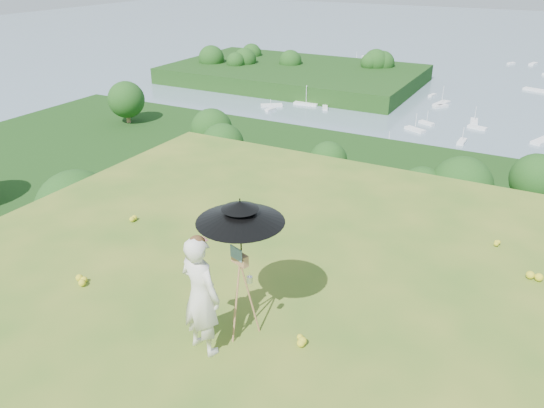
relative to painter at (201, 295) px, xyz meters
The scene contains 12 objects.
ground 1.57m from the painter, 40.55° to the left, with size 14.00×14.00×0.00m, color #3A6C1F.
forest_slope 46.67m from the painter, 88.42° to the left, with size 140.00×56.00×22.00m, color #12370F.
shoreline_tier 84.34m from the painter, 89.25° to the left, with size 170.00×28.00×8.00m, color slate.
peninsula 175.09m from the painter, 115.40° to the left, with size 90.00×60.00×12.00m, color #12370F, non-canonical shape.
slope_trees 39.22m from the painter, 88.42° to the left, with size 110.00×50.00×6.00m, color #194916, non-canonical shape.
harbor_town 81.71m from the painter, 89.25° to the left, with size 110.00×22.00×5.00m, color white, non-canonical shape.
moored_boats 165.89m from the painter, 94.07° to the left, with size 140.00×140.00×0.70m, color white, non-canonical shape.
wildflowers 1.69m from the painter, 47.93° to the left, with size 10.00×10.50×0.12m, color yellow, non-canonical shape.
painter is the anchor object (origin of this frame).
field_easel 0.63m from the painter, 63.01° to the left, with size 0.53×0.53×1.41m, color olive, non-canonical shape.
sun_umbrella 0.99m from the painter, 63.54° to the left, with size 1.17×1.17×0.93m, color black, non-canonical shape.
painter_cap 0.82m from the painter, 90.00° to the right, with size 0.21×0.25×0.10m, color #CF7472, non-canonical shape.
Camera 1 is at (2.53, -5.46, 4.90)m, focal length 35.00 mm.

